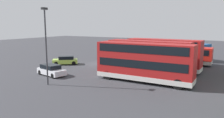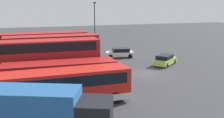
{
  "view_description": "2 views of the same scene",
  "coord_description": "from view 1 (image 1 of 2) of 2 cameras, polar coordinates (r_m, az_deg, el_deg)",
  "views": [
    {
      "loc": [
        30.43,
        20.12,
        6.61
      ],
      "look_at": [
        -0.17,
        2.53,
        1.02
      ],
      "focal_mm": 34.78,
      "sensor_mm": 36.0,
      "label": 1
    },
    {
      "loc": [
        -28.01,
        13.92,
        8.23
      ],
      "look_at": [
        0.76,
        3.84,
        1.9
      ],
      "focal_mm": 43.16,
      "sensor_mm": 36.0,
      "label": 2
    }
  ],
  "objects": [
    {
      "name": "lamp_post_tall",
      "position": [
        24.54,
        -16.99,
        4.6
      ],
      "size": [
        0.7,
        0.3,
        8.42
      ],
      "color": "#38383D",
      "rests_on": "ground"
    },
    {
      "name": "bus_double_decker_third",
      "position": [
        32.1,
        13.34,
        1.3
      ],
      "size": [
        3.01,
        10.61,
        4.55
      ],
      "color": "#A51919",
      "rests_on": "ground"
    },
    {
      "name": "bus_double_decker_fifth",
      "position": [
        25.31,
        8.34,
        -0.56
      ],
      "size": [
        2.62,
        11.34,
        4.55
      ],
      "color": "#A51919",
      "rests_on": "ground"
    },
    {
      "name": "box_truck_blue",
      "position": [
        43.64,
        19.72,
        2.02
      ],
      "size": [
        5.35,
        7.87,
        3.2
      ],
      "color": "#235999",
      "rests_on": "ground"
    },
    {
      "name": "ground_plane",
      "position": [
        37.07,
        -3.53,
        -1.29
      ],
      "size": [
        140.0,
        140.0,
        0.0
      ],
      "primitive_type": "plane",
      "color": "#38383D"
    },
    {
      "name": "car_small_green",
      "position": [
        29.67,
        -15.68,
        -2.83
      ],
      "size": [
        2.62,
        4.5,
        1.43
      ],
      "color": "silver",
      "rests_on": "ground"
    },
    {
      "name": "car_hatchback_silver",
      "position": [
        37.27,
        -12.12,
        -0.33
      ],
      "size": [
        3.94,
        4.31,
        1.43
      ],
      "color": "#A5D14C",
      "rests_on": "ground"
    },
    {
      "name": "bus_single_deck_second",
      "position": [
        35.86,
        13.97,
        0.73
      ],
      "size": [
        3.08,
        10.46,
        2.95
      ],
      "color": "#A51919",
      "rests_on": "ground"
    },
    {
      "name": "bus_double_decker_fourth",
      "position": [
        28.8,
        9.56,
        0.57
      ],
      "size": [
        2.74,
        10.91,
        4.55
      ],
      "color": "#A51919",
      "rests_on": "ground"
    },
    {
      "name": "bus_single_deck_near_end",
      "position": [
        38.81,
        16.26,
        1.26
      ],
      "size": [
        2.67,
        11.79,
        2.95
      ],
      "color": "red",
      "rests_on": "ground"
    }
  ]
}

